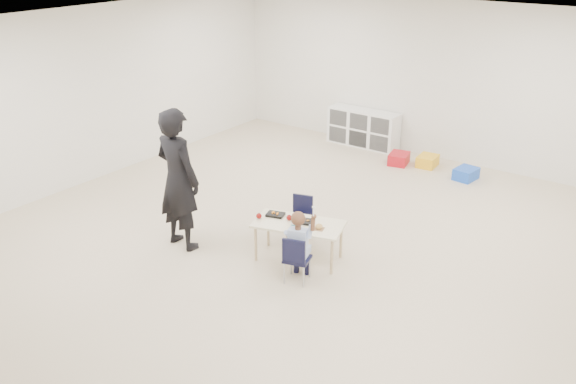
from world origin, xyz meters
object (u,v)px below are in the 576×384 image
Objects in this scene: chair_near at (297,258)px; cubby_shelf at (363,128)px; table at (299,241)px; child at (297,245)px; adult at (178,179)px.

chair_near is 0.44× the size of cubby_shelf.
child reaches higher than table.
adult is (0.07, -4.95, 0.59)m from cubby_shelf.
table is 0.65× the size of adult.
table is 2.00× the size of chair_near.
table is at bearing 106.79° from child.
chair_near is 0.18m from child.
child is 0.51× the size of adult.
cubby_shelf is 4.99m from adult.
child is at bearing -69.24° from cubby_shelf.
chair_near is 0.33× the size of adult.
chair_near is at bearing -69.24° from cubby_shelf.
table is 1.27× the size of child.
adult is at bearing 168.56° from child.
chair_near is at bearing 0.00° from child.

